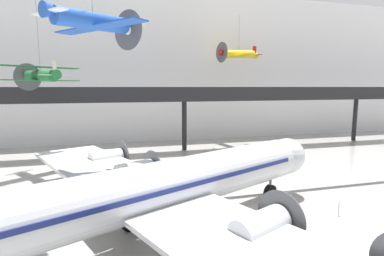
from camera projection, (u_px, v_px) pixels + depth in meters
name	position (u px, v px, depth m)	size (l,w,h in m)	color
ground_plane	(275.00, 227.00, 19.79)	(260.00, 260.00, 0.00)	#9E9B96
hangar_back_wall	(171.00, 68.00, 51.71)	(140.00, 3.00, 25.01)	white
mezzanine_walkway	(186.00, 99.00, 42.30)	(110.00, 3.20, 9.20)	black
airliner_silver_main	(143.00, 193.00, 16.76)	(29.35, 34.57, 9.22)	silver
suspended_plane_blue_trainer	(93.00, 21.00, 20.69)	(7.22, 7.57, 8.05)	#1E4CAD
suspended_plane_green_biplane	(41.00, 75.00, 31.20)	(7.61, 7.05, 11.16)	#1E6B33
suspended_plane_yellow_lowwing	(239.00, 54.00, 46.64)	(7.22, 8.69, 7.30)	yellow
stanchion_barrier	(339.00, 211.00, 21.58)	(0.36, 0.36, 1.08)	#B2B5BA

